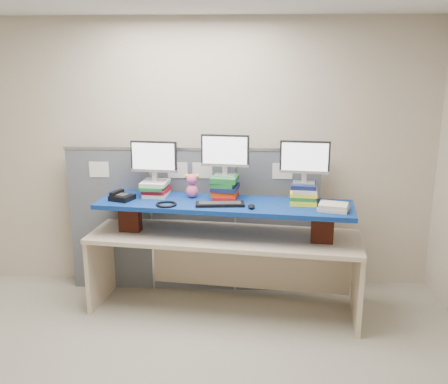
{
  "coord_description": "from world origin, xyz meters",
  "views": [
    {
      "loc": [
        0.53,
        -3.12,
        2.36
      ],
      "look_at": [
        0.34,
        1.32,
        1.19
      ],
      "focal_mm": 40.0,
      "sensor_mm": 36.0,
      "label": 1
    }
  ],
  "objects_px": {
    "monitor_left": "(154,159)",
    "keyboard": "(220,204)",
    "desk_phone": "(121,197)",
    "desk": "(224,250)",
    "monitor_right": "(305,159)",
    "monitor_center": "(225,153)",
    "blue_board": "(224,205)"
  },
  "relations": [
    {
      "from": "desk",
      "to": "monitor_left",
      "type": "distance_m",
      "value": 1.1
    },
    {
      "from": "desk",
      "to": "blue_board",
      "type": "xyz_separation_m",
      "value": [
        0.0,
        0.0,
        0.45
      ]
    },
    {
      "from": "monitor_left",
      "to": "desk_phone",
      "type": "bearing_deg",
      "value": -143.69
    },
    {
      "from": "desk",
      "to": "monitor_center",
      "type": "xyz_separation_m",
      "value": [
        0.0,
        0.12,
        0.92
      ]
    },
    {
      "from": "monitor_left",
      "to": "keyboard",
      "type": "xyz_separation_m",
      "value": [
        0.65,
        -0.31,
        -0.35
      ]
    },
    {
      "from": "desk_phone",
      "to": "monitor_center",
      "type": "bearing_deg",
      "value": 26.5
    },
    {
      "from": "monitor_left",
      "to": "monitor_right",
      "type": "bearing_deg",
      "value": 0.0
    },
    {
      "from": "keyboard",
      "to": "desk_phone",
      "type": "height_order",
      "value": "desk_phone"
    },
    {
      "from": "blue_board",
      "to": "monitor_right",
      "type": "bearing_deg",
      "value": 9.29
    },
    {
      "from": "monitor_right",
      "to": "desk",
      "type": "bearing_deg",
      "value": -170.71
    },
    {
      "from": "desk",
      "to": "monitor_left",
      "type": "xyz_separation_m",
      "value": [
        -0.68,
        0.21,
        0.84
      ]
    },
    {
      "from": "monitor_left",
      "to": "desk_phone",
      "type": "distance_m",
      "value": 0.47
    },
    {
      "from": "monitor_left",
      "to": "monitor_center",
      "type": "bearing_deg",
      "value": -0.0
    },
    {
      "from": "desk",
      "to": "blue_board",
      "type": "distance_m",
      "value": 0.45
    },
    {
      "from": "desk",
      "to": "monitor_right",
      "type": "xyz_separation_m",
      "value": [
        0.73,
        0.03,
        0.88
      ]
    },
    {
      "from": "desk",
      "to": "monitor_right",
      "type": "relative_size",
      "value": 5.8
    },
    {
      "from": "monitor_right",
      "to": "desk_phone",
      "type": "distance_m",
      "value": 1.75
    },
    {
      "from": "desk_phone",
      "to": "desk",
      "type": "bearing_deg",
      "value": 19.54
    },
    {
      "from": "keyboard",
      "to": "desk",
      "type": "bearing_deg",
      "value": 67.79
    },
    {
      "from": "monitor_center",
      "to": "desk_phone",
      "type": "distance_m",
      "value": 1.06
    },
    {
      "from": "blue_board",
      "to": "monitor_right",
      "type": "distance_m",
      "value": 0.85
    },
    {
      "from": "monitor_left",
      "to": "keyboard",
      "type": "relative_size",
      "value": 1.0
    },
    {
      "from": "monitor_left",
      "to": "monitor_center",
      "type": "height_order",
      "value": "monitor_center"
    },
    {
      "from": "desk_phone",
      "to": "monitor_right",
      "type": "bearing_deg",
      "value": 21.53
    },
    {
      "from": "keyboard",
      "to": "desk_phone",
      "type": "xyz_separation_m",
      "value": [
        -0.94,
        0.15,
        0.02
      ]
    },
    {
      "from": "monitor_center",
      "to": "desk_phone",
      "type": "xyz_separation_m",
      "value": [
        -0.98,
        -0.07,
        -0.41
      ]
    },
    {
      "from": "blue_board",
      "to": "desk_phone",
      "type": "relative_size",
      "value": 9.56
    },
    {
      "from": "desk",
      "to": "desk_phone",
      "type": "xyz_separation_m",
      "value": [
        -0.97,
        0.04,
        0.5
      ]
    },
    {
      "from": "monitor_right",
      "to": "keyboard",
      "type": "distance_m",
      "value": 0.87
    },
    {
      "from": "blue_board",
      "to": "monitor_left",
      "type": "xyz_separation_m",
      "value": [
        -0.68,
        0.21,
        0.39
      ]
    },
    {
      "from": "monitor_center",
      "to": "blue_board",
      "type": "bearing_deg",
      "value": -84.94
    },
    {
      "from": "monitor_left",
      "to": "desk_phone",
      "type": "relative_size",
      "value": 1.82
    }
  ]
}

